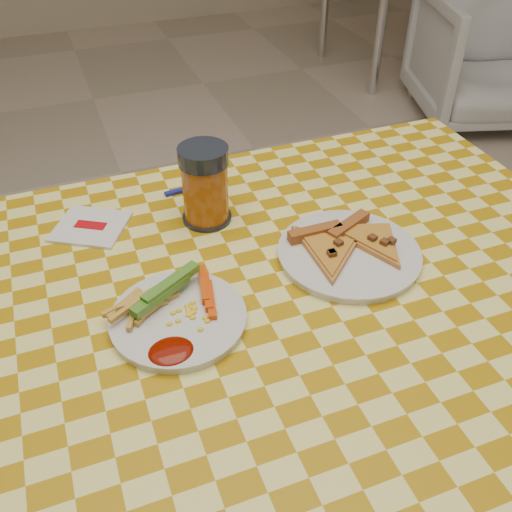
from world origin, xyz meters
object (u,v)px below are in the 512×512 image
object	(u,v)px
table	(254,326)
plate_left	(178,320)
plate_right	(349,254)
drink_glass	(205,186)
bg_chair	(494,51)

from	to	relation	value
table	plate_left	xyz separation A→B (m)	(-0.13, -0.02, 0.08)
plate_right	table	bearing A→B (deg)	-171.23
plate_left	drink_glass	xyz separation A→B (m)	(0.12, 0.24, 0.07)
plate_right	drink_glass	bearing A→B (deg)	134.57
plate_left	plate_right	world-z (taller)	same
plate_left	drink_glass	distance (m)	0.28
plate_right	drink_glass	world-z (taller)	drink_glass
table	bg_chair	distance (m)	2.59
table	plate_left	world-z (taller)	plate_left
drink_glass	bg_chair	world-z (taller)	drink_glass
table	plate_right	distance (m)	0.20
table	plate_right	bearing A→B (deg)	8.77
table	bg_chair	xyz separation A→B (m)	(1.94, 1.68, -0.32)
bg_chair	table	bearing A→B (deg)	-122.43
plate_right	bg_chair	size ratio (longest dim) A/B	0.33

